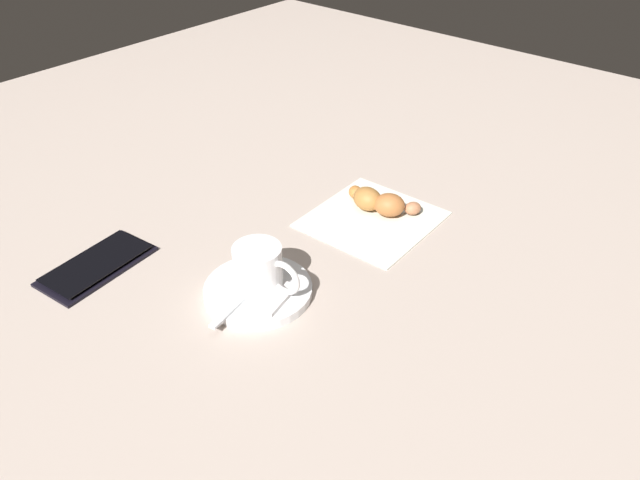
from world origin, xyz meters
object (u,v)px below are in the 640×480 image
(sugar_packet, at_px, (278,299))
(cell_phone, at_px, (97,265))
(saucer, at_px, (258,290))
(teaspoon, at_px, (259,281))
(espresso_cup, at_px, (260,268))
(napkin, at_px, (372,219))
(croissant, at_px, (379,202))

(sugar_packet, relative_size, cell_phone, 0.40)
(saucer, relative_size, cell_phone, 0.87)
(teaspoon, height_order, sugar_packet, teaspoon)
(saucer, relative_size, teaspoon, 0.94)
(espresso_cup, distance_m, sugar_packet, 0.04)
(teaspoon, height_order, napkin, teaspoon)
(sugar_packet, distance_m, croissant, 0.24)
(espresso_cup, relative_size, croissant, 0.74)
(napkin, bearing_deg, teaspoon, -3.17)
(cell_phone, bearing_deg, teaspoon, 118.69)
(teaspoon, bearing_deg, napkin, 176.83)
(saucer, relative_size, croissant, 1.09)
(croissant, bearing_deg, cell_phone, -30.23)
(teaspoon, bearing_deg, saucer, 35.44)
(sugar_packet, height_order, napkin, sugar_packet)
(croissant, bearing_deg, napkin, 11.37)
(espresso_cup, bearing_deg, sugar_packet, 81.42)
(espresso_cup, relative_size, cell_phone, 0.60)
(saucer, height_order, sugar_packet, sugar_packet)
(cell_phone, bearing_deg, saucer, 116.58)
(espresso_cup, relative_size, napkin, 0.52)
(saucer, distance_m, cell_phone, 0.21)
(teaspoon, distance_m, napkin, 0.21)
(saucer, height_order, cell_phone, saucer)
(saucer, height_order, croissant, croissant)
(teaspoon, height_order, cell_phone, teaspoon)
(saucer, height_order, espresso_cup, espresso_cup)
(cell_phone, bearing_deg, sugar_packet, 112.26)
(teaspoon, relative_size, sugar_packet, 2.36)
(saucer, bearing_deg, teaspoon, -144.56)
(napkin, xyz_separation_m, cell_phone, (0.31, -0.20, 0.00))
(napkin, relative_size, croissant, 1.43)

